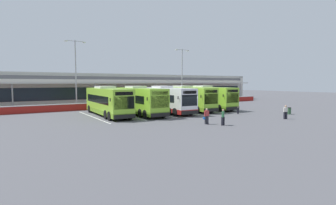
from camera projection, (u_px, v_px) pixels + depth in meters
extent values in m
plane|color=#4C4C51|center=(189.00, 116.00, 32.23)|extent=(200.00, 200.00, 0.00)
cube|color=beige|center=(113.00, 90.00, 54.70)|extent=(70.00, 10.00, 5.50)
cube|color=#19232D|center=(122.00, 93.00, 50.51)|extent=(66.00, 0.08, 2.20)
cube|color=#4C4C51|center=(122.00, 78.00, 50.29)|extent=(68.00, 0.08, 0.60)
cube|color=beige|center=(125.00, 83.00, 49.12)|extent=(67.00, 3.00, 0.24)
cube|color=gray|center=(113.00, 76.00, 54.46)|extent=(70.00, 10.00, 0.50)
cylinder|color=#999999|center=(13.00, 97.00, 38.28)|extent=(0.20, 0.20, 4.20)
cylinder|color=#999999|center=(95.00, 95.00, 44.95)|extent=(0.20, 0.20, 4.20)
cylinder|color=#999999|center=(156.00, 93.00, 51.61)|extent=(0.20, 0.20, 4.20)
cylinder|color=#999999|center=(203.00, 92.00, 58.27)|extent=(0.20, 0.20, 4.20)
cylinder|color=#999999|center=(240.00, 91.00, 64.94)|extent=(0.20, 0.20, 4.20)
cube|color=maroon|center=(139.00, 104.00, 44.37)|extent=(60.00, 0.36, 1.00)
cube|color=#B2B2B2|center=(139.00, 101.00, 44.33)|extent=(60.00, 0.40, 0.10)
cube|color=#8CC633|center=(108.00, 101.00, 32.84)|extent=(2.97, 12.08, 3.19)
cube|color=olive|center=(108.00, 111.00, 32.94)|extent=(2.99, 12.10, 0.56)
cube|color=black|center=(107.00, 99.00, 33.16)|extent=(2.92, 9.69, 0.96)
cube|color=black|center=(124.00, 103.00, 27.72)|extent=(2.31, 0.18, 1.40)
cube|color=black|center=(124.00, 94.00, 27.64)|extent=(2.05, 0.15, 0.40)
cube|color=silver|center=(105.00, 87.00, 33.56)|extent=(2.15, 2.87, 0.28)
cube|color=black|center=(125.00, 117.00, 27.74)|extent=(2.45, 0.25, 0.44)
cube|color=black|center=(135.00, 99.00, 28.73)|extent=(0.08, 0.12, 0.36)
cube|color=black|center=(110.00, 100.00, 27.26)|extent=(0.08, 0.12, 0.36)
cylinder|color=black|center=(106.00, 108.00, 37.50)|extent=(0.36, 1.05, 1.04)
cylinder|color=black|center=(90.00, 109.00, 36.29)|extent=(0.36, 1.05, 1.04)
cylinder|color=black|center=(126.00, 113.00, 30.80)|extent=(0.36, 1.05, 1.04)
cylinder|color=black|center=(106.00, 115.00, 29.59)|extent=(0.36, 1.05, 1.04)
cylinder|color=black|center=(130.00, 115.00, 29.60)|extent=(0.36, 1.05, 1.04)
cylinder|color=black|center=(110.00, 116.00, 28.39)|extent=(0.36, 1.05, 1.04)
cube|color=#8CC633|center=(139.00, 100.00, 34.32)|extent=(2.97, 12.08, 3.19)
cube|color=olive|center=(139.00, 110.00, 34.42)|extent=(2.99, 12.10, 0.56)
cube|color=black|center=(137.00, 98.00, 34.65)|extent=(2.92, 9.69, 0.96)
cube|color=black|center=(160.00, 102.00, 29.20)|extent=(2.31, 0.18, 1.40)
cube|color=black|center=(160.00, 93.00, 29.12)|extent=(2.05, 0.15, 0.40)
cube|color=silver|center=(136.00, 87.00, 35.05)|extent=(2.15, 2.87, 0.28)
cube|color=black|center=(160.00, 115.00, 29.23)|extent=(2.45, 0.25, 0.44)
cube|color=black|center=(169.00, 98.00, 30.22)|extent=(0.08, 0.12, 0.36)
cube|color=black|center=(147.00, 99.00, 28.74)|extent=(0.08, 0.12, 0.36)
cylinder|color=black|center=(134.00, 107.00, 38.98)|extent=(0.36, 1.05, 1.04)
cylinder|color=black|center=(119.00, 108.00, 37.77)|extent=(0.36, 1.05, 1.04)
cylinder|color=black|center=(158.00, 112.00, 32.29)|extent=(0.36, 1.05, 1.04)
cylinder|color=black|center=(141.00, 113.00, 31.08)|extent=(0.36, 1.05, 1.04)
cylinder|color=black|center=(163.00, 113.00, 31.09)|extent=(0.36, 1.05, 1.04)
cylinder|color=black|center=(146.00, 114.00, 29.87)|extent=(0.36, 1.05, 1.04)
cube|color=silver|center=(165.00, 99.00, 36.64)|extent=(2.97, 12.08, 3.19)
cube|color=#AD1E1E|center=(165.00, 108.00, 36.74)|extent=(2.99, 12.10, 0.56)
cube|color=black|center=(164.00, 97.00, 36.96)|extent=(2.92, 9.69, 0.96)
cube|color=black|center=(189.00, 100.00, 31.52)|extent=(2.31, 0.18, 1.40)
cube|color=black|center=(190.00, 92.00, 31.43)|extent=(2.05, 0.15, 0.40)
cube|color=silver|center=(162.00, 87.00, 37.36)|extent=(2.15, 2.87, 0.28)
cube|color=black|center=(190.00, 112.00, 31.54)|extent=(2.45, 0.25, 0.44)
cube|color=black|center=(197.00, 97.00, 32.53)|extent=(0.08, 0.12, 0.36)
cube|color=black|center=(178.00, 98.00, 31.06)|extent=(0.08, 0.12, 0.36)
cylinder|color=black|center=(158.00, 106.00, 41.30)|extent=(0.36, 1.05, 1.04)
cylinder|color=black|center=(144.00, 106.00, 40.09)|extent=(0.36, 1.05, 1.04)
cylinder|color=black|center=(185.00, 110.00, 34.60)|extent=(0.36, 1.05, 1.04)
cylinder|color=black|center=(170.00, 111.00, 33.39)|extent=(0.36, 1.05, 1.04)
cylinder|color=black|center=(191.00, 111.00, 33.40)|extent=(0.36, 1.05, 1.04)
cylinder|color=black|center=(175.00, 112.00, 32.19)|extent=(0.36, 1.05, 1.04)
cube|color=#8CC633|center=(186.00, 98.00, 39.57)|extent=(2.97, 12.08, 3.19)
cube|color=olive|center=(186.00, 106.00, 39.68)|extent=(2.99, 12.10, 0.56)
cube|color=black|center=(185.00, 96.00, 39.90)|extent=(2.92, 9.69, 0.96)
cube|color=black|center=(211.00, 99.00, 34.46)|extent=(2.31, 0.18, 1.40)
cube|color=black|center=(211.00, 91.00, 34.37)|extent=(2.05, 0.15, 0.40)
cube|color=silver|center=(183.00, 86.00, 40.30)|extent=(2.15, 2.87, 0.28)
cube|color=black|center=(211.00, 110.00, 34.48)|extent=(2.45, 0.25, 0.44)
cube|color=black|center=(218.00, 96.00, 35.47)|extent=(0.08, 0.12, 0.36)
cube|color=black|center=(201.00, 96.00, 33.99)|extent=(0.08, 0.12, 0.36)
cylinder|color=black|center=(177.00, 104.00, 44.24)|extent=(0.36, 1.05, 1.04)
cylinder|color=black|center=(165.00, 105.00, 43.02)|extent=(0.36, 1.05, 1.04)
cylinder|color=black|center=(205.00, 108.00, 37.54)|extent=(0.36, 1.05, 1.04)
cylinder|color=black|center=(192.00, 109.00, 36.33)|extent=(0.36, 1.05, 1.04)
cylinder|color=black|center=(211.00, 109.00, 36.34)|extent=(0.36, 1.05, 1.04)
cylinder|color=black|center=(198.00, 110.00, 35.13)|extent=(0.36, 1.05, 1.04)
cube|color=#8CC633|center=(206.00, 97.00, 41.78)|extent=(2.97, 12.08, 3.19)
cube|color=olive|center=(206.00, 105.00, 41.88)|extent=(2.99, 12.10, 0.56)
cube|color=black|center=(205.00, 95.00, 42.10)|extent=(2.92, 9.69, 0.96)
cube|color=black|center=(232.00, 98.00, 36.66)|extent=(2.31, 0.18, 1.40)
cube|color=black|center=(233.00, 91.00, 36.57)|extent=(2.05, 0.15, 0.40)
cube|color=silver|center=(202.00, 86.00, 42.50)|extent=(2.15, 2.87, 0.28)
cube|color=black|center=(233.00, 108.00, 36.68)|extent=(2.45, 0.25, 0.44)
cube|color=black|center=(238.00, 95.00, 37.67)|extent=(0.08, 0.12, 0.36)
cube|color=black|center=(223.00, 96.00, 36.19)|extent=(0.08, 0.12, 0.36)
cylinder|color=black|center=(195.00, 103.00, 46.44)|extent=(0.36, 1.05, 1.04)
cylinder|color=black|center=(184.00, 104.00, 45.22)|extent=(0.36, 1.05, 1.04)
cylinder|color=black|center=(225.00, 107.00, 39.74)|extent=(0.36, 1.05, 1.04)
cylinder|color=black|center=(213.00, 107.00, 38.53)|extent=(0.36, 1.05, 1.04)
cylinder|color=black|center=(232.00, 107.00, 38.54)|extent=(0.36, 1.05, 1.04)
cylinder|color=black|center=(220.00, 108.00, 37.33)|extent=(0.36, 1.05, 1.04)
cube|color=silver|center=(92.00, 117.00, 31.63)|extent=(0.14, 13.00, 0.01)
cube|color=silver|center=(124.00, 115.00, 33.88)|extent=(0.14, 13.00, 0.01)
cube|color=silver|center=(152.00, 113.00, 36.14)|extent=(0.14, 13.00, 0.01)
cube|color=silver|center=(176.00, 111.00, 38.40)|extent=(0.14, 13.00, 0.01)
cube|color=silver|center=(198.00, 109.00, 40.65)|extent=(0.14, 13.00, 0.01)
cube|color=silver|center=(217.00, 108.00, 42.91)|extent=(0.14, 13.00, 0.01)
cube|color=#33333D|center=(206.00, 120.00, 26.01)|extent=(0.17, 0.20, 0.84)
cube|color=#33333D|center=(208.00, 120.00, 25.96)|extent=(0.17, 0.20, 0.84)
cube|color=#B23838|center=(207.00, 113.00, 25.93)|extent=(0.37, 0.27, 0.56)
cube|color=#B23838|center=(205.00, 114.00, 25.84)|extent=(0.10, 0.11, 0.54)
cube|color=#B23838|center=(209.00, 113.00, 26.02)|extent=(0.10, 0.11, 0.54)
sphere|color=tan|center=(207.00, 109.00, 25.90)|extent=(0.22, 0.22, 0.22)
cube|color=#194C9E|center=(204.00, 118.00, 25.87)|extent=(0.16, 0.30, 0.22)
cylinder|color=#194C9E|center=(204.00, 116.00, 25.86)|extent=(0.02, 0.02, 0.16)
cube|color=black|center=(222.00, 121.00, 25.23)|extent=(0.22, 0.23, 0.84)
cube|color=black|center=(224.00, 121.00, 25.34)|extent=(0.22, 0.23, 0.84)
cube|color=#387F4C|center=(223.00, 114.00, 25.23)|extent=(0.40, 0.38, 0.56)
cube|color=#387F4C|center=(223.00, 115.00, 25.03)|extent=(0.13, 0.13, 0.54)
cube|color=#387F4C|center=(223.00, 114.00, 25.44)|extent=(0.13, 0.13, 0.54)
sphere|color=tan|center=(223.00, 110.00, 25.20)|extent=(0.22, 0.22, 0.22)
cube|color=black|center=(238.00, 112.00, 34.62)|extent=(0.13, 0.14, 0.52)
cube|color=black|center=(238.00, 112.00, 34.55)|extent=(0.13, 0.14, 0.52)
cube|color=black|center=(238.00, 109.00, 34.55)|extent=(0.25, 0.22, 0.35)
cube|color=black|center=(237.00, 109.00, 34.54)|extent=(0.08, 0.08, 0.33)
cube|color=black|center=(239.00, 109.00, 34.56)|extent=(0.08, 0.08, 0.33)
sphere|color=#DBB293|center=(238.00, 107.00, 34.53)|extent=(0.14, 0.14, 0.14)
cube|color=black|center=(284.00, 115.00, 29.71)|extent=(0.18, 0.21, 0.84)
cube|color=black|center=(286.00, 116.00, 29.65)|extent=(0.18, 0.21, 0.84)
cube|color=silver|center=(286.00, 109.00, 29.63)|extent=(0.38, 0.30, 0.56)
cube|color=silver|center=(284.00, 110.00, 29.56)|extent=(0.11, 0.12, 0.54)
cube|color=silver|center=(287.00, 110.00, 29.70)|extent=(0.11, 0.12, 0.54)
sphere|color=tan|center=(286.00, 106.00, 29.60)|extent=(0.22, 0.22, 0.22)
cylinder|color=#9E9EA3|center=(76.00, 75.00, 40.92)|extent=(0.20, 0.20, 11.00)
cylinder|color=#9E9EA3|center=(75.00, 41.00, 40.51)|extent=(2.80, 0.10, 0.10)
cube|color=silver|center=(66.00, 41.00, 39.77)|extent=(0.44, 0.28, 0.20)
cube|color=silver|center=(84.00, 42.00, 41.27)|extent=(0.44, 0.28, 0.20)
cylinder|color=#9E9EA3|center=(182.00, 76.00, 51.62)|extent=(0.20, 0.20, 11.00)
cylinder|color=#9E9EA3|center=(182.00, 50.00, 51.20)|extent=(2.80, 0.10, 0.10)
cube|color=silver|center=(176.00, 50.00, 50.46)|extent=(0.44, 0.28, 0.20)
cube|color=silver|center=(188.00, 51.00, 51.96)|extent=(0.44, 0.28, 0.20)
cylinder|color=#2D5133|center=(289.00, 111.00, 34.25)|extent=(0.52, 0.52, 0.85)
cylinder|color=black|center=(289.00, 108.00, 34.22)|extent=(0.54, 0.54, 0.08)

